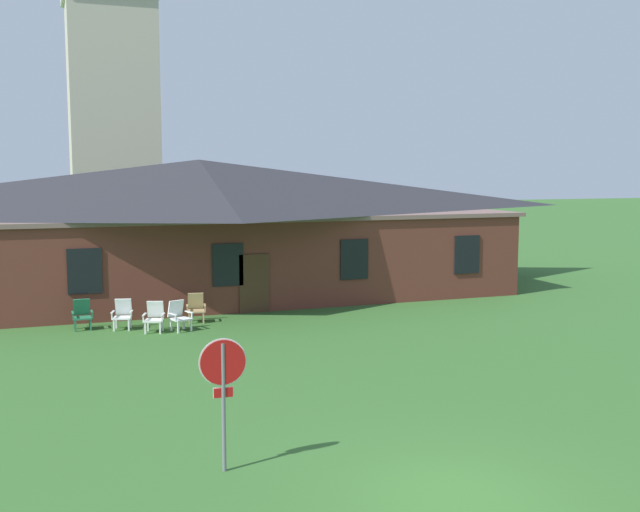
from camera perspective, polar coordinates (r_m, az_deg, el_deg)
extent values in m
plane|color=#336028|center=(12.43, 10.31, -17.55)|extent=(200.00, 200.00, 0.00)
cube|color=brown|center=(31.31, -9.08, 0.13)|extent=(23.96, 10.00, 3.20)
cube|color=#795B55|center=(31.17, -9.13, 3.20)|extent=(24.44, 10.20, 0.16)
pyramid|color=#28282D|center=(31.12, -9.17, 5.30)|extent=(24.92, 10.40, 2.13)
cube|color=black|center=(25.77, -17.48, -1.10)|extent=(1.10, 0.06, 1.50)
cube|color=black|center=(26.40, -7.03, -0.67)|extent=(1.10, 0.06, 1.50)
cube|color=black|center=(27.84, 2.63, -0.25)|extent=(1.10, 0.06, 1.50)
cube|color=black|center=(29.99, 11.12, 0.12)|extent=(1.10, 0.06, 1.50)
cube|color=#422819|center=(26.72, -5.03, -2.10)|extent=(1.10, 0.06, 2.10)
cube|color=#BCB29E|center=(45.35, -15.44, 9.11)|extent=(4.80, 4.80, 14.54)
cylinder|color=slate|center=(12.88, -7.35, -11.37)|extent=(0.07, 0.07, 2.20)
cylinder|color=white|center=(12.68, -7.41, -8.00)|extent=(0.81, 0.05, 0.81)
cylinder|color=#B71414|center=(12.65, -7.39, -8.03)|extent=(0.76, 0.05, 0.76)
cube|color=#B71414|center=(12.80, -7.37, -10.27)|extent=(0.32, 0.04, 0.16)
cube|color=white|center=(12.82, -7.38, -10.25)|extent=(0.34, 0.03, 0.18)
cube|color=#28704C|center=(24.87, -17.05, -5.05)|extent=(0.05, 0.05, 0.36)
cube|color=#28704C|center=(24.84, -18.11, -5.10)|extent=(0.05, 0.05, 0.36)
cube|color=#28704C|center=(25.30, -17.12, -4.85)|extent=(0.05, 0.05, 0.36)
cube|color=#28704C|center=(25.28, -18.16, -4.90)|extent=(0.05, 0.05, 0.36)
cube|color=#28704C|center=(25.03, -17.63, -4.51)|extent=(0.55, 0.53, 0.05)
cube|color=#28704C|center=(25.28, -17.69, -3.72)|extent=(0.52, 0.20, 0.54)
cube|color=#28704C|center=(24.99, -16.97, -4.05)|extent=(0.07, 0.47, 0.03)
cube|color=#28704C|center=(24.85, -16.94, -4.37)|extent=(0.04, 0.04, 0.22)
cube|color=#28704C|center=(24.96, -18.30, -4.11)|extent=(0.07, 0.47, 0.03)
cube|color=#28704C|center=(24.82, -18.28, -4.43)|extent=(0.04, 0.04, 0.22)
cube|color=white|center=(24.50, -14.35, -5.14)|extent=(0.06, 0.06, 0.36)
cube|color=white|center=(24.57, -15.42, -5.13)|extent=(0.06, 0.06, 0.36)
cube|color=white|center=(24.93, -14.21, -4.93)|extent=(0.06, 0.06, 0.36)
cube|color=white|center=(25.00, -15.25, -4.93)|extent=(0.06, 0.06, 0.36)
cube|color=white|center=(24.71, -14.82, -4.57)|extent=(0.65, 0.63, 0.05)
cube|color=white|center=(24.95, -14.73, -3.75)|extent=(0.54, 0.31, 0.54)
cube|color=white|center=(24.61, -14.17, -4.13)|extent=(0.17, 0.47, 0.03)
cube|color=white|center=(24.47, -14.22, -4.45)|extent=(0.05, 0.05, 0.22)
cube|color=white|center=(24.70, -15.51, -4.13)|extent=(0.17, 0.47, 0.03)
cube|color=white|center=(24.56, -15.56, -4.45)|extent=(0.05, 0.05, 0.22)
cube|color=silver|center=(23.83, -12.07, -5.40)|extent=(0.06, 0.06, 0.36)
cube|color=silver|center=(23.91, -13.16, -5.39)|extent=(0.06, 0.06, 0.36)
cube|color=silver|center=(24.25, -11.89, -5.19)|extent=(0.06, 0.06, 0.36)
cube|color=silver|center=(24.34, -12.96, -5.17)|extent=(0.06, 0.06, 0.36)
cube|color=silver|center=(24.04, -12.53, -4.81)|extent=(0.67, 0.66, 0.05)
cube|color=silver|center=(24.29, -12.41, -3.97)|extent=(0.55, 0.34, 0.54)
cube|color=silver|center=(23.93, -11.87, -4.37)|extent=(0.20, 0.46, 0.03)
cube|color=silver|center=(23.80, -11.93, -4.70)|extent=(0.05, 0.05, 0.22)
cube|color=silver|center=(24.04, -13.23, -4.35)|extent=(0.20, 0.46, 0.03)
cube|color=silver|center=(23.90, -13.30, -4.69)|extent=(0.05, 0.05, 0.22)
cube|color=white|center=(24.05, -9.78, -5.24)|extent=(0.06, 0.06, 0.36)
cube|color=white|center=(23.82, -10.73, -5.38)|extent=(0.06, 0.06, 0.36)
cube|color=white|center=(24.42, -10.33, -5.07)|extent=(0.06, 0.06, 0.36)
cube|color=white|center=(24.19, -11.26, -5.20)|extent=(0.06, 0.06, 0.36)
cube|color=white|center=(24.08, -10.54, -4.74)|extent=(0.69, 0.68, 0.05)
cube|color=white|center=(24.29, -10.93, -3.94)|extent=(0.55, 0.37, 0.54)
cube|color=white|center=(24.17, -9.93, -4.22)|extent=(0.23, 0.46, 0.03)
cube|color=white|center=(24.06, -9.72, -4.53)|extent=(0.05, 0.05, 0.22)
cube|color=white|center=(23.88, -11.12, -4.37)|extent=(0.23, 0.46, 0.03)
cube|color=white|center=(23.77, -10.92, -4.69)|extent=(0.05, 0.05, 0.22)
cube|color=tan|center=(25.18, -8.86, -4.69)|extent=(0.06, 0.06, 0.36)
cube|color=tan|center=(25.17, -9.91, -4.72)|extent=(0.06, 0.06, 0.36)
cube|color=tan|center=(25.61, -8.91, -4.50)|extent=(0.06, 0.06, 0.36)
cube|color=tan|center=(25.60, -9.93, -4.53)|extent=(0.06, 0.06, 0.36)
cube|color=tan|center=(25.35, -9.41, -4.16)|extent=(0.61, 0.59, 0.05)
cube|color=tan|center=(25.60, -9.45, -3.37)|extent=(0.54, 0.26, 0.54)
cube|color=tan|center=(25.31, -8.76, -3.71)|extent=(0.13, 0.47, 0.03)
cube|color=tan|center=(25.17, -8.74, -4.02)|extent=(0.05, 0.05, 0.22)
cube|color=tan|center=(25.29, -10.08, -3.75)|extent=(0.13, 0.47, 0.03)
cube|color=tan|center=(25.15, -10.06, -4.06)|extent=(0.05, 0.05, 0.22)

